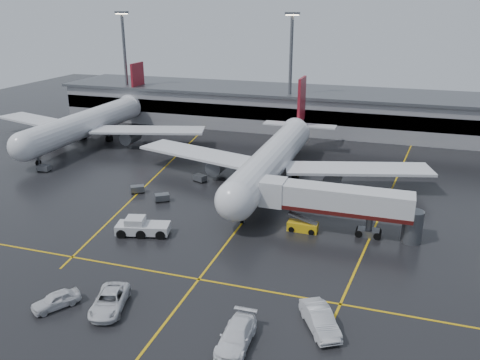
% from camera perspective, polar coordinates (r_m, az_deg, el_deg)
% --- Properties ---
extents(ground, '(220.00, 220.00, 0.00)m').
position_cam_1_polar(ground, '(71.49, 2.02, -2.67)').
color(ground, black).
rests_on(ground, ground).
extents(apron_line_centre, '(0.25, 90.00, 0.02)m').
position_cam_1_polar(apron_line_centre, '(71.48, 2.02, -2.67)').
color(apron_line_centre, gold).
rests_on(apron_line_centre, ground).
extents(apron_line_stop, '(60.00, 0.25, 0.02)m').
position_cam_1_polar(apron_line_stop, '(52.87, -4.76, -11.31)').
color(apron_line_stop, gold).
rests_on(apron_line_stop, ground).
extents(apron_line_left, '(9.99, 69.35, 0.02)m').
position_cam_1_polar(apron_line_left, '(87.21, -8.83, 1.29)').
color(apron_line_left, gold).
rests_on(apron_line_left, ground).
extents(apron_line_right, '(7.57, 69.64, 0.02)m').
position_cam_1_polar(apron_line_right, '(78.44, 16.85, -1.47)').
color(apron_line_right, gold).
rests_on(apron_line_right, ground).
extents(terminal, '(122.00, 19.00, 8.60)m').
position_cam_1_polar(terminal, '(115.28, 8.77, 8.01)').
color(terminal, gray).
rests_on(terminal, ground).
extents(light_mast_left, '(3.00, 1.20, 25.45)m').
position_cam_1_polar(light_mast_left, '(123.67, -13.07, 13.29)').
color(light_mast_left, '#595B60').
rests_on(light_mast_left, ground).
extents(light_mast_mid, '(3.00, 1.20, 25.45)m').
position_cam_1_polar(light_mast_mid, '(108.84, 5.84, 12.88)').
color(light_mast_mid, '#595B60').
rests_on(light_mast_mid, ground).
extents(main_airliner, '(48.80, 45.60, 14.10)m').
position_cam_1_polar(main_airliner, '(78.91, 4.02, 2.71)').
color(main_airliner, silver).
rests_on(main_airliner, ground).
extents(second_airliner, '(48.80, 45.60, 14.10)m').
position_cam_1_polar(second_airliner, '(106.84, -16.79, 6.43)').
color(second_airliner, silver).
rests_on(second_airliner, ground).
extents(jet_bridge, '(19.90, 3.40, 6.05)m').
position_cam_1_polar(jet_bridge, '(62.42, 11.04, -2.57)').
color(jet_bridge, silver).
rests_on(jet_bridge, ground).
extents(pushback_tractor, '(6.96, 4.21, 2.33)m').
position_cam_1_polar(pushback_tractor, '(62.94, -11.25, -5.37)').
color(pushback_tractor, silver).
rests_on(pushback_tractor, ground).
extents(belt_loader, '(3.81, 1.83, 2.40)m').
position_cam_1_polar(belt_loader, '(63.29, 7.22, -5.32)').
color(belt_loader, gold).
rests_on(belt_loader, ground).
extents(service_van_a, '(4.33, 6.55, 1.67)m').
position_cam_1_polar(service_van_a, '(49.35, -14.77, -13.30)').
color(service_van_a, silver).
rests_on(service_van_a, ground).
extents(service_van_b, '(2.64, 6.16, 1.77)m').
position_cam_1_polar(service_van_b, '(43.50, -0.43, -17.49)').
color(service_van_b, white).
rests_on(service_van_b, ground).
extents(service_van_c, '(4.65, 6.04, 1.91)m').
position_cam_1_polar(service_van_c, '(45.78, 9.17, -15.54)').
color(service_van_c, silver).
rests_on(service_van_c, ground).
extents(service_van_d, '(3.96, 4.78, 1.54)m').
position_cam_1_polar(service_van_d, '(51.12, -20.41, -12.80)').
color(service_van_d, silver).
rests_on(service_van_d, ground).
extents(baggage_cart_a, '(2.38, 2.20, 1.12)m').
position_cam_1_polar(baggage_cart_a, '(72.75, -8.94, -1.98)').
color(baggage_cart_a, '#595B60').
rests_on(baggage_cart_a, ground).
extents(baggage_cart_b, '(2.39, 2.18, 1.12)m').
position_cam_1_polar(baggage_cart_b, '(76.68, -11.70, -1.01)').
color(baggage_cart_b, '#595B60').
rests_on(baggage_cart_b, ground).
extents(baggage_cart_c, '(2.35, 1.97, 1.12)m').
position_cam_1_polar(baggage_cart_c, '(80.07, -4.63, 0.25)').
color(baggage_cart_c, '#595B60').
rests_on(baggage_cart_c, ground).
extents(baggage_cart_d, '(2.10, 1.46, 1.12)m').
position_cam_1_polar(baggage_cart_d, '(101.70, -22.56, 3.01)').
color(baggage_cart_d, '#595B60').
rests_on(baggage_cart_d, ground).
extents(baggage_cart_e, '(2.10, 1.46, 1.12)m').
position_cam_1_polar(baggage_cart_e, '(91.05, -21.61, 1.30)').
color(baggage_cart_e, '#595B60').
rests_on(baggage_cart_e, ground).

